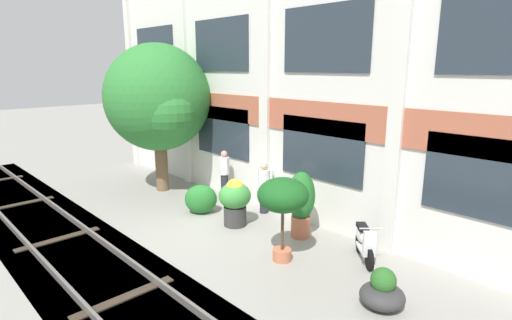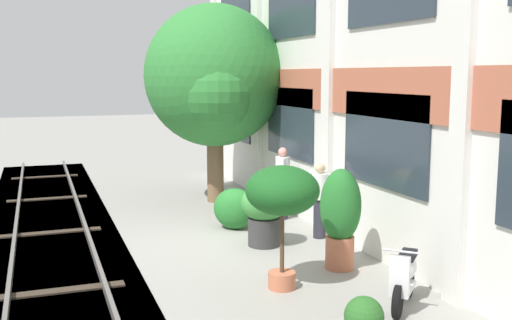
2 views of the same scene
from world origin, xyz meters
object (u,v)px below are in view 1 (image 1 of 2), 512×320
at_px(potted_plant_wide_bowl, 382,292).
at_px(resident_watching_tracks, 264,186).
at_px(potted_plant_fluted_column, 301,200).
at_px(potted_plant_terracotta_small, 283,198).
at_px(scooter_near_curb, 364,242).
at_px(potted_plant_ribbed_drum, 235,200).
at_px(topiary_hedge, 201,199).
at_px(broadleaf_tree, 158,101).
at_px(resident_by_doorway, 224,174).

distance_m(potted_plant_wide_bowl, resident_watching_tracks, 5.47).
distance_m(potted_plant_fluted_column, potted_plant_terracotta_small, 1.55).
relative_size(potted_plant_fluted_column, potted_plant_terracotta_small, 0.90).
bearing_deg(scooter_near_curb, potted_plant_ribbed_drum, -122.79).
relative_size(potted_plant_terracotta_small, topiary_hedge, 2.02).
height_order(resident_watching_tracks, topiary_hedge, resident_watching_tracks).
height_order(broadleaf_tree, potted_plant_fluted_column, broadleaf_tree).
bearing_deg(resident_watching_tracks, potted_plant_wide_bowl, 16.33).
bearing_deg(potted_plant_terracotta_small, scooter_near_curb, 48.17).
distance_m(potted_plant_terracotta_small, resident_by_doorway, 4.71).
distance_m(broadleaf_tree, resident_watching_tracks, 5.02).
relative_size(potted_plant_terracotta_small, scooter_near_curb, 1.91).
bearing_deg(potted_plant_terracotta_small, potted_plant_fluted_column, 112.82).
bearing_deg(topiary_hedge, potted_plant_terracotta_small, -6.92).
bearing_deg(potted_plant_wide_bowl, topiary_hedge, 175.78).
relative_size(potted_plant_ribbed_drum, topiary_hedge, 1.39).
xyz_separation_m(potted_plant_fluted_column, topiary_hedge, (-3.26, -0.88, -0.57)).
height_order(potted_plant_ribbed_drum, scooter_near_curb, potted_plant_ribbed_drum).
xyz_separation_m(broadleaf_tree, scooter_near_curb, (8.08, 0.56, -2.85)).
distance_m(potted_plant_fluted_column, resident_watching_tracks, 2.03).
xyz_separation_m(potted_plant_ribbed_drum, resident_watching_tracks, (-0.13, 1.30, 0.09)).
bearing_deg(topiary_hedge, broadleaf_tree, 171.99).
bearing_deg(potted_plant_terracotta_small, potted_plant_wide_bowl, -0.20).
bearing_deg(potted_plant_terracotta_small, topiary_hedge, 173.08).
distance_m(broadleaf_tree, potted_plant_terracotta_small, 7.06).
relative_size(potted_plant_terracotta_small, potted_plant_ribbed_drum, 1.45).
bearing_deg(potted_plant_fluted_column, resident_watching_tracks, 163.95).
relative_size(resident_by_doorway, resident_watching_tracks, 1.08).
distance_m(potted_plant_wide_bowl, scooter_near_curb, 1.95).
height_order(potted_plant_fluted_column, topiary_hedge, potted_plant_fluted_column).
bearing_deg(potted_plant_ribbed_drum, resident_by_doorway, 147.93).
distance_m(scooter_near_curb, resident_by_doorway, 5.63).
bearing_deg(resident_watching_tracks, potted_plant_fluted_column, 20.90).
xyz_separation_m(broadleaf_tree, potted_plant_fluted_column, (6.22, 0.47, -2.25)).
xyz_separation_m(potted_plant_terracotta_small, resident_watching_tracks, (-2.51, 1.91, -0.68)).
xyz_separation_m(potted_plant_ribbed_drum, potted_plant_wide_bowl, (4.96, -0.61, -0.47)).
bearing_deg(topiary_hedge, resident_watching_tracks, 47.66).
bearing_deg(resident_watching_tracks, scooter_near_curb, 29.99).
xyz_separation_m(potted_plant_wide_bowl, resident_by_doorway, (-6.89, 1.82, 0.62)).
relative_size(potted_plant_ribbed_drum, resident_watching_tracks, 0.86).
height_order(potted_plant_terracotta_small, potted_plant_wide_bowl, potted_plant_terracotta_small).
xyz_separation_m(resident_by_doorway, topiary_hedge, (0.48, -1.35, -0.47)).
relative_size(scooter_near_curb, resident_by_doorway, 0.61).
xyz_separation_m(potted_plant_ribbed_drum, resident_by_doorway, (-1.93, 1.21, 0.16)).
relative_size(scooter_near_curb, resident_watching_tracks, 0.66).
distance_m(potted_plant_fluted_column, topiary_hedge, 3.43).
xyz_separation_m(broadleaf_tree, resident_by_doorway, (2.48, 0.93, -2.35)).
distance_m(scooter_near_curb, topiary_hedge, 5.21).
xyz_separation_m(scooter_near_curb, topiary_hedge, (-5.12, -0.98, 0.02)).
bearing_deg(topiary_hedge, resident_by_doorway, 109.60).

